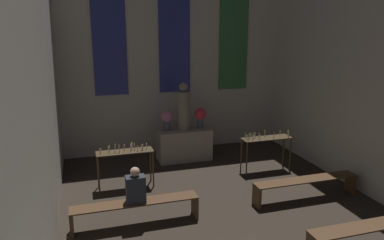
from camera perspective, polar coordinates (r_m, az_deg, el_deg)
name	(u,v)px	position (r m, az deg, el deg)	size (l,w,h in m)	color
wall_back	(174,56)	(11.16, -2.77, 9.69)	(6.84, 0.16, 5.62)	beige
wall_left	(35,89)	(6.00, -22.85, 4.31)	(0.12, 9.90, 5.62)	beige
altar	(184,144)	(10.66, -1.26, -3.69)	(1.49, 0.73, 0.88)	gray
statue	(184,108)	(10.38, -1.29, 1.80)	(0.35, 0.35, 1.32)	gray
flower_vase_left	(167,118)	(10.32, -3.88, 0.30)	(0.33, 0.33, 0.57)	#4C5666
flower_vase_right	(200,116)	(10.57, 1.26, 0.67)	(0.33, 0.33, 0.57)	#4C5666
candle_rack_left	(125,157)	(8.88, -10.17, -5.50)	(1.31, 0.40, 1.09)	#473823
candle_rack_right	(266,143)	(9.93, 11.22, -3.40)	(1.31, 0.40, 1.08)	#473823
pew_second_right	(374,230)	(7.28, 25.93, -14.90)	(2.42, 0.36, 0.48)	#4C331E
pew_back_left	(136,207)	(7.39, -8.57, -13.05)	(2.42, 0.36, 0.48)	#4C331E
pew_back_right	(306,184)	(8.66, 16.97, -9.31)	(2.42, 0.36, 0.48)	#4C331E
person_seated	(136,187)	(7.21, -8.60, -10.08)	(0.36, 0.24, 0.70)	#282D38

